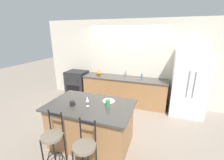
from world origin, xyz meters
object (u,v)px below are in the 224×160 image
(coffee_mug, at_px, (72,103))
(tumbler_cup, at_px, (108,103))
(dinner_plate, at_px, (109,101))
(oven_range, at_px, (77,84))
(bar_stool_near, at_px, (53,141))
(pumpkin_decoration, at_px, (99,73))
(bar_stool_far, at_px, (85,152))
(refrigerator, at_px, (189,83))
(soap_bottle, at_px, (142,76))
(wine_glass, at_px, (87,99))

(coffee_mug, height_order, tumbler_cup, tumbler_cup)
(dinner_plate, relative_size, tumbler_cup, 1.77)
(oven_range, relative_size, dinner_plate, 3.66)
(coffee_mug, relative_size, tumbler_cup, 0.87)
(bar_stool_near, xyz_separation_m, dinner_plate, (0.60, 1.03, 0.37))
(pumpkin_decoration, bearing_deg, bar_stool_far, -69.95)
(refrigerator, distance_m, oven_range, 3.70)
(refrigerator, bearing_deg, soap_bottle, 171.81)
(wine_glass, bearing_deg, bar_stool_far, -66.10)
(bar_stool_near, distance_m, coffee_mug, 0.74)
(bar_stool_near, xyz_separation_m, coffee_mug, (0.00, 0.61, 0.41))
(tumbler_cup, relative_size, soap_bottle, 0.90)
(wine_glass, height_order, coffee_mug, wine_glass)
(soap_bottle, bearing_deg, wine_glass, -106.66)
(wine_glass, xyz_separation_m, coffee_mug, (-0.29, -0.08, -0.10))
(dinner_plate, bearing_deg, refrigerator, 46.26)
(refrigerator, bearing_deg, oven_range, 178.79)
(oven_range, distance_m, bar_stool_far, 3.54)
(refrigerator, xyz_separation_m, bar_stool_far, (-1.72, -2.87, -0.36))
(dinner_plate, distance_m, soap_bottle, 2.04)
(bar_stool_far, bearing_deg, pumpkin_decoration, 110.05)
(oven_range, height_order, bar_stool_near, bar_stool_near)
(pumpkin_decoration, xyz_separation_m, soap_bottle, (1.45, 0.11, 0.00))
(bar_stool_near, xyz_separation_m, soap_bottle, (0.99, 3.03, 0.40))
(bar_stool_far, distance_m, wine_glass, 0.94)
(oven_range, relative_size, bar_stool_near, 0.89)
(wine_glass, bearing_deg, coffee_mug, -164.29)
(oven_range, distance_m, tumbler_cup, 2.97)
(oven_range, height_order, tumbler_cup, tumbler_cup)
(refrigerator, relative_size, dinner_plate, 7.14)
(bar_stool_far, xyz_separation_m, soap_bottle, (0.38, 3.06, 0.40))
(oven_range, distance_m, dinner_plate, 2.75)
(bar_stool_far, bearing_deg, soap_bottle, 82.97)
(refrigerator, bearing_deg, wine_glass, -133.56)
(coffee_mug, xyz_separation_m, soap_bottle, (0.99, 2.42, -0.01))
(oven_range, relative_size, bar_stool_far, 0.89)
(refrigerator, bearing_deg, coffee_mug, -136.30)
(bar_stool_far, distance_m, soap_bottle, 3.11)
(pumpkin_decoration, bearing_deg, bar_stool_near, -81.00)
(oven_range, height_order, pumpkin_decoration, pumpkin_decoration)
(tumbler_cup, bearing_deg, oven_range, 133.61)
(oven_range, xyz_separation_m, dinner_plate, (1.95, -1.88, 0.45))
(oven_range, bearing_deg, pumpkin_decoration, 0.39)
(dinner_plate, bearing_deg, coffee_mug, -145.12)
(oven_range, bearing_deg, tumbler_cup, -46.39)
(bar_stool_far, xyz_separation_m, pumpkin_decoration, (-1.08, 2.95, 0.40))
(bar_stool_far, relative_size, pumpkin_decoration, 6.22)
(bar_stool_near, bearing_deg, dinner_plate, 59.71)
(bar_stool_far, xyz_separation_m, wine_glass, (-0.32, 0.73, 0.51))
(refrigerator, height_order, bar_stool_far, refrigerator)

